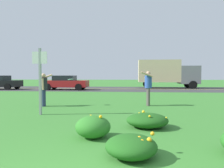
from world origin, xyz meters
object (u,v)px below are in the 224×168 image
Objects in this scene: person_thrower_dark_shirt at (44,87)px; person_catcher_blue_shirt at (148,85)px; sign_post_near_path at (40,74)px; car_red_center_left at (65,82)px; frisbee_pale_blue at (70,79)px; box_truck_gray at (167,72)px.

person_catcher_blue_shirt is at bearing 7.47° from person_thrower_dark_shirt.
person_catcher_blue_shirt reaches higher than person_thrower_dark_shirt.
sign_post_near_path reaches higher than car_red_center_left.
sign_post_near_path reaches higher than person_thrower_dark_shirt.
box_truck_gray is (6.92, 14.79, 0.53)m from frisbee_pale_blue.
car_red_center_left reaches higher than frisbee_pale_blue.
car_red_center_left is (-7.51, 10.72, -0.26)m from person_catcher_blue_shirt.
person_catcher_blue_shirt is 0.37× the size of car_red_center_left.
sign_post_near_path is at bearing -69.90° from person_thrower_dark_shirt.
sign_post_near_path is 0.55× the size of car_red_center_left.
sign_post_near_path is at bearing -76.01° from car_red_center_left.
person_thrower_dark_shirt is 11.66m from car_red_center_left.
person_thrower_dark_shirt is (-0.77, 2.10, -0.57)m from sign_post_near_path.
frisbee_pale_blue is 0.04× the size of box_truck_gray.
person_catcher_blue_shirt is 0.25× the size of box_truck_gray.
box_truck_gray is (10.68, 3.83, 1.06)m from car_red_center_left.
car_red_center_left is at bearing 125.03° from person_catcher_blue_shirt.
car_red_center_left is (-2.59, 11.36, -0.19)m from person_thrower_dark_shirt.
person_thrower_dark_shirt is 17.24m from box_truck_gray.
car_red_center_left is (-3.77, 10.97, -0.53)m from frisbee_pale_blue.
sign_post_near_path is 9.04× the size of frisbee_pale_blue.
frisbee_pale_blue is at bearing -71.04° from car_red_center_left.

